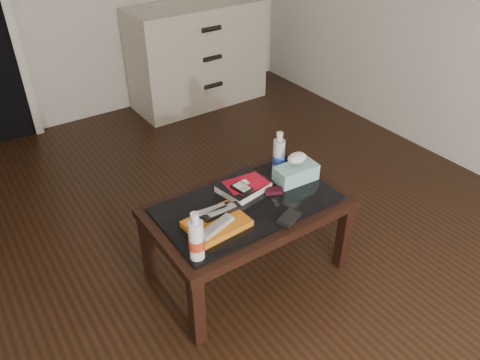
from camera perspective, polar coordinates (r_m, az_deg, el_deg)
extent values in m
plane|color=black|center=(2.42, -8.39, -17.58)|extent=(5.00, 5.00, 0.00)
cube|color=silver|center=(4.00, -26.47, 17.95)|extent=(0.06, 0.04, 2.04)
cube|color=black|center=(2.21, -5.28, -15.68)|extent=(0.06, 0.06, 0.40)
cube|color=black|center=(2.63, 12.50, -6.73)|extent=(0.06, 0.06, 0.40)
cube|color=black|center=(2.55, -11.17, -8.06)|extent=(0.06, 0.06, 0.40)
cube|color=black|center=(2.92, 5.34, -1.34)|extent=(0.06, 0.06, 0.40)
cube|color=black|center=(2.39, 0.91, -3.50)|extent=(1.00, 0.60, 0.05)
cube|color=black|center=(2.37, 0.92, -2.90)|extent=(0.90, 0.50, 0.01)
cube|color=beige|center=(4.40, -5.19, 14.88)|extent=(1.21, 0.52, 0.90)
cylinder|color=black|center=(4.26, -3.28, 11.43)|extent=(0.18, 0.04, 0.04)
cylinder|color=black|center=(4.18, -3.39, 14.60)|extent=(0.18, 0.04, 0.04)
cylinder|color=black|center=(4.10, -3.51, 17.90)|extent=(0.18, 0.04, 0.04)
cube|color=#C66412|center=(2.21, -2.85, -5.32)|extent=(0.29, 0.23, 0.03)
cube|color=#A0A1A5|center=(2.16, -2.90, -5.67)|extent=(0.21, 0.11, 0.02)
cube|color=black|center=(2.25, -2.25, -3.82)|extent=(0.20, 0.05, 0.02)
cube|color=black|center=(2.25, -3.48, -3.77)|extent=(0.20, 0.07, 0.02)
cube|color=black|center=(2.45, 0.43, -0.75)|extent=(0.28, 0.24, 0.05)
cube|color=#B00B20|center=(2.42, 0.46, -0.38)|extent=(0.20, 0.15, 0.01)
cube|color=black|center=(2.37, 0.20, -0.97)|extent=(0.08, 0.11, 0.02)
cube|color=black|center=(2.44, 4.12, -1.32)|extent=(0.10, 0.08, 0.02)
cube|color=black|center=(2.27, 6.01, -4.62)|extent=(0.14, 0.11, 0.02)
cylinder|color=silver|center=(1.99, -5.40, -6.79)|extent=(0.08, 0.08, 0.24)
cylinder|color=silver|center=(2.56, 4.77, 3.43)|extent=(0.07, 0.07, 0.24)
cube|color=teal|center=(2.53, 6.82, 0.84)|extent=(0.24, 0.13, 0.09)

